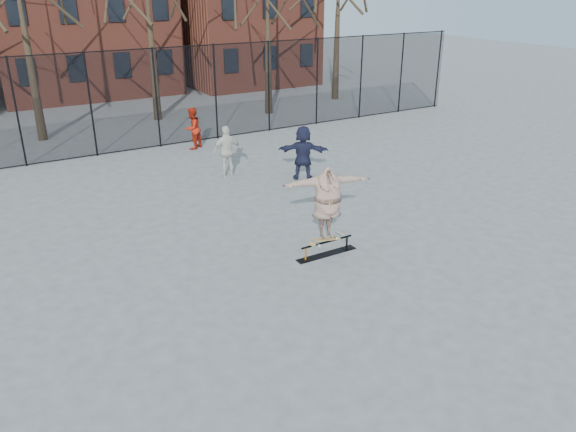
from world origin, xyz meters
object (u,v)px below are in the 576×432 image
bystander_red (192,128)px  bystander_navy (303,153)px  skateboard (326,239)px  skater (327,204)px  bystander_white (227,151)px  skate_rail (327,249)px

bystander_red → bystander_navy: (1.82, -5.54, 0.09)m
skateboard → bystander_red: bystander_red is taller
skateboard → bystander_navy: bystander_navy is taller
skater → bystander_navy: (2.67, 5.29, -0.45)m
skateboard → bystander_red: (0.85, 10.83, 0.42)m
skateboard → bystander_white: size_ratio=0.46×
skateboard → bystander_red: size_ratio=0.49×
skater → bystander_white: size_ratio=1.25×
skate_rail → skateboard: 0.28m
skate_rail → skateboard: (-0.02, 0.00, 0.28)m
skate_rail → skater: size_ratio=0.76×
skate_rail → bystander_red: bystander_red is taller
bystander_red → bystander_navy: bearing=74.4°
skater → bystander_red: skater is taller
skater → bystander_white: skater is taller
skateboard → skater: skater is taller
skate_rail → skater: bearing=180.0°
skateboard → bystander_navy: 5.95m
skateboard → bystander_white: bystander_white is taller
skateboard → bystander_navy: bearing=63.3°
bystander_white → skate_rail: bearing=91.7°
bystander_white → bystander_navy: bearing=148.0°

